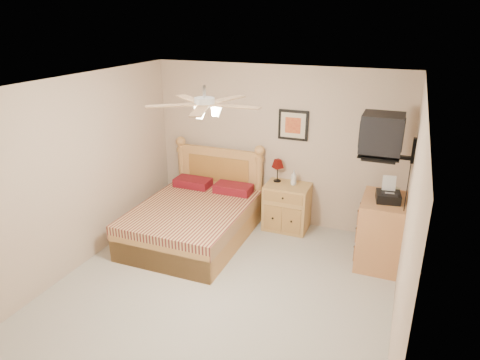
# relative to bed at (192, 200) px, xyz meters

# --- Properties ---
(floor) EXTENTS (4.50, 4.50, 0.00)m
(floor) POSITION_rel_bed_xyz_m (0.92, -1.12, -0.64)
(floor) COLOR #A39F93
(floor) RESTS_ON ground
(ceiling) EXTENTS (4.00, 4.50, 0.04)m
(ceiling) POSITION_rel_bed_xyz_m (0.92, -1.12, 1.86)
(ceiling) COLOR white
(ceiling) RESTS_ON ground
(wall_back) EXTENTS (4.00, 0.04, 2.50)m
(wall_back) POSITION_rel_bed_xyz_m (0.92, 1.13, 0.61)
(wall_back) COLOR tan
(wall_back) RESTS_ON ground
(wall_front) EXTENTS (4.00, 0.04, 2.50)m
(wall_front) POSITION_rel_bed_xyz_m (0.92, -3.37, 0.61)
(wall_front) COLOR tan
(wall_front) RESTS_ON ground
(wall_left) EXTENTS (0.04, 4.50, 2.50)m
(wall_left) POSITION_rel_bed_xyz_m (-1.08, -1.12, 0.61)
(wall_left) COLOR tan
(wall_left) RESTS_ON ground
(wall_right) EXTENTS (0.04, 4.50, 2.50)m
(wall_right) POSITION_rel_bed_xyz_m (2.92, -1.12, 0.61)
(wall_right) COLOR tan
(wall_right) RESTS_ON ground
(bed) EXTENTS (1.52, 1.99, 1.28)m
(bed) POSITION_rel_bed_xyz_m (0.00, 0.00, 0.00)
(bed) COLOR #C5854C
(bed) RESTS_ON ground
(nightstand) EXTENTS (0.68, 0.51, 0.73)m
(nightstand) POSITION_rel_bed_xyz_m (1.20, 0.88, -0.28)
(nightstand) COLOR tan
(nightstand) RESTS_ON ground
(table_lamp) EXTENTS (0.22, 0.22, 0.36)m
(table_lamp) POSITION_rel_bed_xyz_m (1.00, 0.98, 0.27)
(table_lamp) COLOR #540B08
(table_lamp) RESTS_ON nightstand
(lotion_bottle) EXTENTS (0.09, 0.09, 0.24)m
(lotion_bottle) POSITION_rel_bed_xyz_m (1.28, 0.93, 0.21)
(lotion_bottle) COLOR silver
(lotion_bottle) RESTS_ON nightstand
(framed_picture) EXTENTS (0.46, 0.04, 0.46)m
(framed_picture) POSITION_rel_bed_xyz_m (1.19, 1.11, 0.98)
(framed_picture) COLOR black
(framed_picture) RESTS_ON wall_back
(dresser) EXTENTS (0.56, 0.80, 0.94)m
(dresser) POSITION_rel_bed_xyz_m (2.65, 0.36, -0.17)
(dresser) COLOR #BA7846
(dresser) RESTS_ON ground
(fax_machine) EXTENTS (0.34, 0.35, 0.31)m
(fax_machine) POSITION_rel_bed_xyz_m (2.68, 0.30, 0.46)
(fax_machine) COLOR black
(fax_machine) RESTS_ON dresser
(magazine_lower) EXTENTS (0.26, 0.32, 0.03)m
(magazine_lower) POSITION_rel_bed_xyz_m (2.58, 0.60, 0.31)
(magazine_lower) COLOR beige
(magazine_lower) RESTS_ON dresser
(magazine_upper) EXTENTS (0.21, 0.28, 0.02)m
(magazine_upper) POSITION_rel_bed_xyz_m (2.61, 0.60, 0.34)
(magazine_upper) COLOR tan
(magazine_upper) RESTS_ON magazine_lower
(wall_tv) EXTENTS (0.56, 0.46, 0.58)m
(wall_tv) POSITION_rel_bed_xyz_m (2.67, 0.22, 1.17)
(wall_tv) COLOR black
(wall_tv) RESTS_ON wall_right
(ceiling_fan) EXTENTS (1.14, 1.14, 0.28)m
(ceiling_fan) POSITION_rel_bed_xyz_m (0.92, -1.32, 1.72)
(ceiling_fan) COLOR silver
(ceiling_fan) RESTS_ON ceiling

